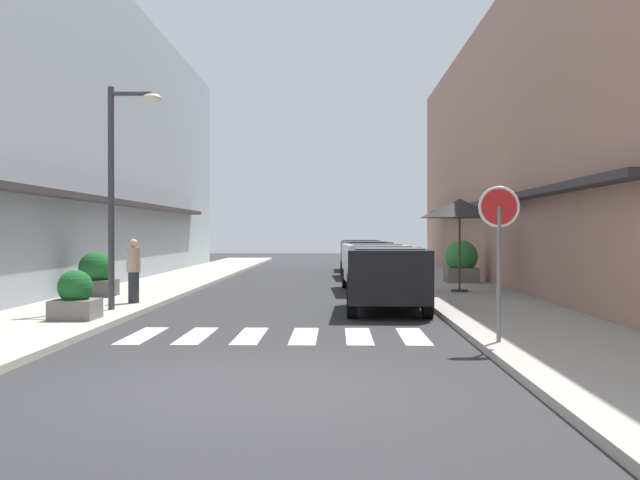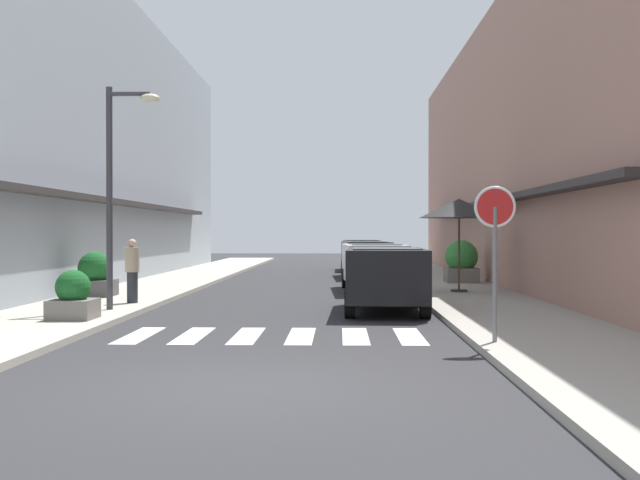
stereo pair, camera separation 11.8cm
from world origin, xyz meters
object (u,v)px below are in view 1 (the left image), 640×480
object	(u,v)px
parked_car_near	(387,272)
parked_car_distant	(360,251)
planter_far	(461,262)
pedestrian_walking_near	(134,270)
street_lamp	(120,172)
parked_car_mid	(374,262)
round_street_sign	(499,223)
parked_car_far	(365,255)
planter_corner	(75,297)
cafe_umbrella	(460,209)
planter_midblock	(96,276)

from	to	relation	value
parked_car_near	parked_car_distant	size ratio (longest dim) A/B	0.97
planter_far	pedestrian_walking_near	size ratio (longest dim) A/B	0.93
street_lamp	pedestrian_walking_near	size ratio (longest dim) A/B	3.18
parked_car_mid	planter_far	bearing A→B (deg)	39.10
parked_car_mid	round_street_sign	world-z (taller)	round_street_sign
parked_car_mid	pedestrian_walking_near	size ratio (longest dim) A/B	2.84
parked_car_far	pedestrian_walking_near	distance (m)	13.66
planter_corner	pedestrian_walking_near	distance (m)	3.45
parked_car_near	parked_car_distant	xyz separation A→B (m)	(0.00, 18.97, 0.00)
cafe_umbrella	planter_corner	bearing A→B (deg)	-140.62
parked_car_distant	parked_car_far	bearing A→B (deg)	-90.00
street_lamp	planter_midblock	size ratio (longest dim) A/B	4.11
parked_car_mid	parked_car_distant	distance (m)	12.85
street_lamp	planter_far	distance (m)	13.22
parked_car_far	round_street_sign	size ratio (longest dim) A/B	1.79
round_street_sign	planter_midblock	xyz separation A→B (m)	(-8.95, 8.22, -1.30)
pedestrian_walking_near	planter_corner	bearing A→B (deg)	179.99
parked_car_far	planter_corner	world-z (taller)	parked_car_far
parked_car_near	planter_midblock	world-z (taller)	parked_car_near
planter_midblock	pedestrian_walking_near	xyz separation A→B (m)	(1.53, -1.90, 0.26)
parked_car_far	planter_far	size ratio (longest dim) A/B	3.01
parked_car_near	street_lamp	world-z (taller)	street_lamp
round_street_sign	pedestrian_walking_near	world-z (taller)	round_street_sign
planter_corner	planter_far	distance (m)	14.63
cafe_umbrella	pedestrian_walking_near	distance (m)	9.35
round_street_sign	planter_far	distance (m)	14.26
street_lamp	planter_midblock	world-z (taller)	street_lamp
parked_car_far	planter_midblock	distance (m)	12.83
cafe_umbrella	pedestrian_walking_near	xyz separation A→B (m)	(-8.44, -3.69, -1.58)
cafe_umbrella	planter_corner	world-z (taller)	cafe_umbrella
planter_far	planter_midblock	bearing A→B (deg)	-151.20
parked_car_distant	planter_midblock	world-z (taller)	parked_car_distant
planter_far	cafe_umbrella	bearing A→B (deg)	-100.14
parked_car_mid	street_lamp	distance (m)	9.31
street_lamp	pedestrian_walking_near	world-z (taller)	street_lamp
street_lamp	cafe_umbrella	bearing A→B (deg)	32.36
planter_corner	street_lamp	bearing A→B (deg)	79.01
round_street_sign	cafe_umbrella	world-z (taller)	cafe_umbrella
parked_car_far	street_lamp	xyz separation A→B (m)	(-5.93, -13.81, 2.23)
cafe_umbrella	planter_far	size ratio (longest dim) A/B	1.85
round_street_sign	planter_far	size ratio (longest dim) A/B	1.68
round_street_sign	pedestrian_walking_near	size ratio (longest dim) A/B	1.57
planter_corner	planter_midblock	xyz separation A→B (m)	(-1.31, 5.32, 0.12)
street_lamp	planter_far	bearing A→B (deg)	45.99
parked_car_mid	cafe_umbrella	bearing A→B (deg)	-33.24
parked_car_mid	planter_corner	size ratio (longest dim) A/B	4.52
round_street_sign	planter_far	xyz separation A→B (m)	(1.76, 14.11, -1.15)
round_street_sign	planter_midblock	world-z (taller)	round_street_sign
parked_car_mid	planter_midblock	distance (m)	8.30
parked_car_distant	round_street_sign	xyz separation A→B (m)	(1.36, -24.42, 1.05)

